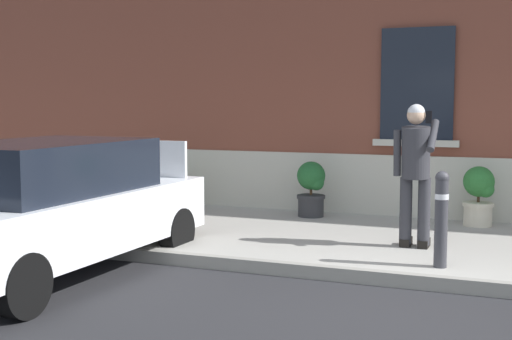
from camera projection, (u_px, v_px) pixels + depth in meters
ground_plane at (399, 314)px, 6.35m from camera, size 80.00×80.00×0.00m
sidewalk at (439, 247)px, 8.92m from camera, size 24.00×3.60×0.15m
curb_edge at (416, 281)px, 7.21m from camera, size 24.00×0.12×0.15m
hatchback_car_white at (51, 205)px, 7.71m from camera, size 1.84×4.09×1.50m
bollard_near_person at (441, 216)px, 7.45m from camera, size 0.15×0.15×1.04m
bollard_far_left at (94, 195)px, 9.10m from camera, size 0.15×0.15×1.04m
person_on_phone at (415, 166)px, 8.41m from camera, size 0.51×0.47×1.75m
planter_olive at (166, 182)px, 11.55m from camera, size 0.44×0.44×0.86m
planter_charcoal at (311, 187)px, 10.78m from camera, size 0.44×0.44×0.86m
planter_cream at (479, 194)px, 9.98m from camera, size 0.44×0.44×0.86m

